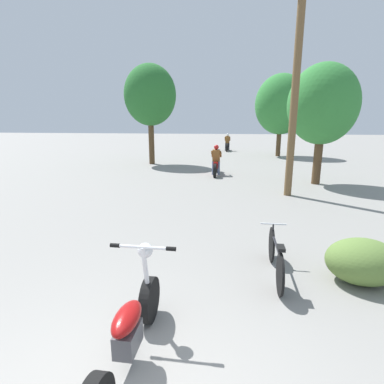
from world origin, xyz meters
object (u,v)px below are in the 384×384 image
Objects in this scene: roadside_tree_left at (150,96)px; roadside_tree_right_near at (323,105)px; motorcycle_rider_far at (227,144)px; roadside_tree_right_far at (281,105)px; bicycle_parked at (276,256)px; motorcycle_rider_lead at (216,163)px; utility_pole at (295,88)px; motorcycle_foreground at (129,330)px.

roadside_tree_right_near is at bearing -30.18° from roadside_tree_left.
roadside_tree_right_far is at bearing -42.44° from motorcycle_rider_far.
roadside_tree_right_near is 8.66m from bicycle_parked.
motorcycle_rider_lead is (-3.91, -8.40, -3.07)m from roadside_tree_right_far.
roadside_tree_left reaches higher than motorcycle_rider_far.
utility_pole reaches higher than bicycle_parked.
motorcycle_rider_lead is at bearing -38.34° from roadside_tree_left.
motorcycle_rider_far is at bearing 64.44° from roadside_tree_left.
roadside_tree_left is 2.71× the size of motorcycle_rider_lead.
roadside_tree_right_far reaches higher than motorcycle_rider_far.
roadside_tree_right_far is at bearing 65.06° from motorcycle_rider_lead.
utility_pole reaches higher than motorcycle_rider_far.
motorcycle_foreground is at bearing -101.44° from roadside_tree_right_far.
motorcycle_rider_lead is (-2.68, 3.69, -2.93)m from utility_pole.
bicycle_parked is (-1.10, -5.69, -3.12)m from utility_pole.
utility_pole is at bearing -80.79° from motorcycle_rider_far.
bicycle_parked is at bearing -66.05° from roadside_tree_left.
roadside_tree_right_near is at bearing 56.33° from utility_pole.
roadside_tree_left is (-6.66, 6.84, 0.40)m from utility_pole.
motorcycle_rider_lead reaches higher than motorcycle_foreground.
utility_pole reaches higher than roadside_tree_left.
bicycle_parked is at bearing -107.87° from roadside_tree_right_near.
roadside_tree_left is at bearing 134.26° from utility_pole.
roadside_tree_right_near is 9.97m from roadside_tree_right_far.
utility_pole is 9.56m from roadside_tree_left.
roadside_tree_right_far is 5.92m from motorcycle_rider_far.
utility_pole is 1.19× the size of roadside_tree_right_far.
utility_pole is 5.42m from motorcycle_rider_lead.
bicycle_parked is at bearing 50.73° from motorcycle_foreground.
bicycle_parked is (1.69, 2.06, -0.05)m from motorcycle_foreground.
motorcycle_rider_far is at bearing 106.41° from roadside_tree_right_near.
roadside_tree_right_near is 0.82× the size of roadside_tree_left.
roadside_tree_right_far reaches higher than motorcycle_rider_lead.
roadside_tree_right_near is 2.70× the size of bicycle_parked.
roadside_tree_left is 6.08m from motorcycle_rider_lead.
roadside_tree_left is (-8.09, 4.70, 0.81)m from roadside_tree_right_near.
roadside_tree_right_far reaches higher than roadside_tree_left.
utility_pole is at bearing 79.06° from bicycle_parked.
motorcycle_rider_far is (4.15, 8.67, -3.31)m from roadside_tree_left.
utility_pole reaches higher than roadside_tree_right_far.
motorcycle_rider_lead is 0.99× the size of motorcycle_rider_far.
roadside_tree_right_near reaches higher than bicycle_parked.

